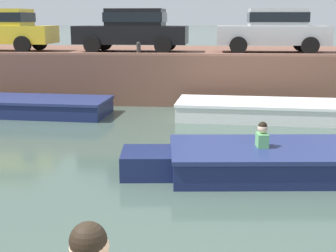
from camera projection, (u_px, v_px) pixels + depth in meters
ground_plane at (187, 166)px, 9.43m from camera, size 400.00×400.00×0.00m
far_quay_wall at (196, 72)px, 18.41m from camera, size 60.00×6.00×1.71m
far_wall_coping at (195, 54)px, 15.41m from camera, size 60.00×0.24×0.08m
boat_moored_west_navy at (27, 106)px, 14.47m from camera, size 5.63×2.15×0.52m
boat_moored_central_white at (267, 110)px, 13.77m from camera, size 5.81×2.25×0.53m
motorboat_passing at (286, 160)px, 8.91m from camera, size 6.01×2.34×1.02m
car_left_inner_black at (133, 28)px, 16.91m from camera, size 4.08×2.04×1.54m
car_centre_silver at (274, 29)px, 16.55m from camera, size 3.91×2.03×1.54m
mooring_bollard_mid at (139, 48)px, 15.62m from camera, size 0.15×0.15×0.45m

